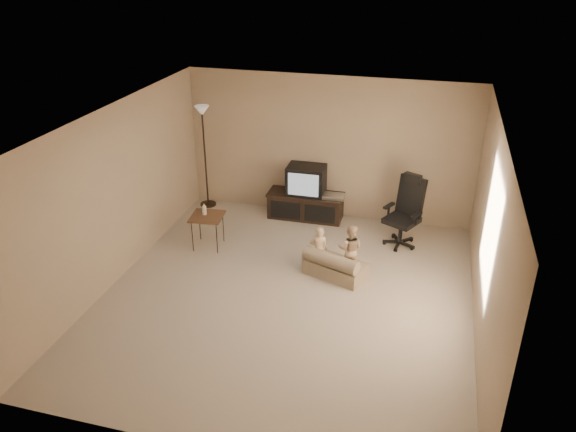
# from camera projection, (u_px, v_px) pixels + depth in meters

# --- Properties ---
(floor) EXTENTS (5.50, 5.50, 0.00)m
(floor) POSITION_uv_depth(u_px,v_px,m) (287.00, 296.00, 7.82)
(floor) COLOR #C0B199
(floor) RESTS_ON ground
(room_shell) EXTENTS (5.50, 5.50, 5.50)m
(room_shell) POSITION_uv_depth(u_px,v_px,m) (287.00, 197.00, 7.16)
(room_shell) COLOR white
(room_shell) RESTS_ON floor
(tv_stand) EXTENTS (1.37, 0.52, 0.97)m
(tv_stand) POSITION_uv_depth(u_px,v_px,m) (306.00, 197.00, 9.88)
(tv_stand) COLOR black
(tv_stand) RESTS_ON floor
(office_chair) EXTENTS (0.73, 0.74, 1.18)m
(office_chair) POSITION_uv_depth(u_px,v_px,m) (404.00, 220.00, 9.01)
(office_chair) COLOR black
(office_chair) RESTS_ON floor
(side_table) EXTENTS (0.55, 0.55, 0.74)m
(side_table) POSITION_uv_depth(u_px,v_px,m) (207.00, 216.00, 8.88)
(side_table) COLOR brown
(side_table) RESTS_ON floor
(floor_lamp) EXTENTS (0.29, 0.29, 1.89)m
(floor_lamp) POSITION_uv_depth(u_px,v_px,m) (203.00, 134.00, 9.93)
(floor_lamp) COLOR black
(floor_lamp) RESTS_ON floor
(child_sofa) EXTENTS (0.98, 0.76, 0.43)m
(child_sofa) POSITION_uv_depth(u_px,v_px,m) (334.00, 266.00, 8.22)
(child_sofa) COLOR tan
(child_sofa) RESTS_ON floor
(toddler_left) EXTENTS (0.31, 0.25, 0.74)m
(toddler_left) POSITION_uv_depth(u_px,v_px,m) (319.00, 250.00, 8.26)
(toddler_left) COLOR tan
(toddler_left) RESTS_ON floor
(toddler_right) EXTENTS (0.37, 0.21, 0.76)m
(toddler_right) POSITION_uv_depth(u_px,v_px,m) (350.00, 249.00, 8.26)
(toddler_right) COLOR tan
(toddler_right) RESTS_ON floor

